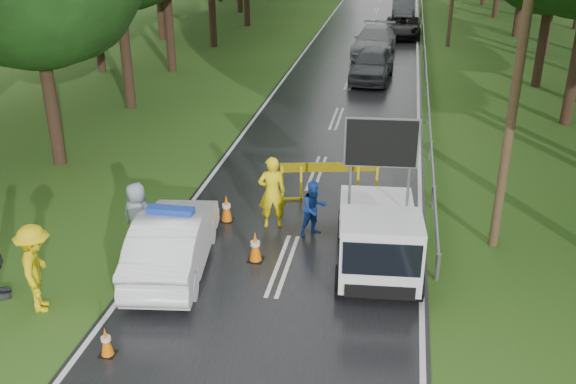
% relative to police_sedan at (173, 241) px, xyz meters
% --- Properties ---
extents(ground, '(160.00, 160.00, 0.00)m').
position_rel_police_sedan_xyz_m(ground, '(2.57, 0.60, -0.75)').
color(ground, '#224714').
rests_on(ground, ground).
extents(road, '(7.00, 140.00, 0.02)m').
position_rel_police_sedan_xyz_m(road, '(2.57, 30.60, -0.74)').
color(road, black).
rests_on(road, ground).
extents(guardrail, '(0.12, 60.06, 0.70)m').
position_rel_police_sedan_xyz_m(guardrail, '(6.27, 30.27, -0.20)').
color(guardrail, gray).
rests_on(guardrail, ground).
extents(utility_pole_near, '(1.40, 0.24, 10.00)m').
position_rel_police_sedan_xyz_m(utility_pole_near, '(7.77, 2.60, 4.32)').
color(utility_pole_near, '#44311F').
rests_on(utility_pole_near, ground).
extents(police_sedan, '(2.19, 4.70, 1.64)m').
position_rel_police_sedan_xyz_m(police_sedan, '(0.00, 0.00, 0.00)').
color(police_sedan, white).
rests_on(police_sedan, ground).
extents(work_truck, '(2.25, 4.48, 3.46)m').
position_rel_police_sedan_xyz_m(work_truck, '(4.85, 0.81, 0.19)').
color(work_truck, gray).
rests_on(work_truck, ground).
extents(barrier, '(2.88, 0.68, 1.21)m').
position_rel_police_sedan_xyz_m(barrier, '(3.23, 4.60, 0.17)').
color(barrier, '#DCBA0B').
rests_on(barrier, ground).
extents(officer, '(0.86, 0.68, 2.06)m').
position_rel_police_sedan_xyz_m(officer, '(1.89, 2.60, 0.28)').
color(officer, yellow).
rests_on(officer, ground).
extents(civilian, '(0.95, 0.93, 1.55)m').
position_rel_police_sedan_xyz_m(civilian, '(3.08, 2.34, 0.03)').
color(civilian, '#1941A6').
rests_on(civilian, ground).
extents(bystander_left, '(1.22, 1.50, 2.02)m').
position_rel_police_sedan_xyz_m(bystander_left, '(-2.29, -2.14, 0.26)').
color(bystander_left, '#DCBF0B').
rests_on(bystander_left, ground).
extents(bystander_right, '(0.98, 0.75, 1.79)m').
position_rel_police_sedan_xyz_m(bystander_right, '(-1.23, 0.84, 0.15)').
color(bystander_right, gray).
rests_on(bystander_right, ground).
extents(queue_car_first, '(2.21, 4.87, 1.62)m').
position_rel_police_sedan_xyz_m(queue_car_first, '(3.59, 19.29, 0.06)').
color(queue_car_first, '#3C3F44').
rests_on(queue_car_first, ground).
extents(queue_car_second, '(2.56, 5.68, 1.62)m').
position_rel_police_sedan_xyz_m(queue_car_second, '(3.37, 25.29, 0.06)').
color(queue_car_second, gray).
rests_on(queue_car_second, ground).
extents(queue_car_third, '(2.32, 4.95, 1.37)m').
position_rel_police_sedan_xyz_m(queue_car_third, '(4.93, 31.29, -0.06)').
color(queue_car_third, black).
rests_on(queue_car_third, ground).
extents(queue_car_fourth, '(1.84, 5.04, 1.65)m').
position_rel_police_sedan_xyz_m(queue_car_fourth, '(4.82, 39.92, 0.08)').
color(queue_car_fourth, '#44484D').
rests_on(queue_car_fourth, ground).
extents(cone_near_left, '(0.31, 0.31, 0.65)m').
position_rel_police_sedan_xyz_m(cone_near_left, '(-0.20, -3.40, -0.43)').
color(cone_near_left, black).
rests_on(cone_near_left, ground).
extents(cone_center, '(0.38, 0.38, 0.81)m').
position_rel_police_sedan_xyz_m(cone_center, '(1.85, 0.70, -0.36)').
color(cone_center, black).
rests_on(cone_center, ground).
extents(cone_far, '(0.36, 0.36, 0.76)m').
position_rel_police_sedan_xyz_m(cone_far, '(3.97, 3.10, -0.38)').
color(cone_far, black).
rests_on(cone_far, ground).
extents(cone_left_mid, '(0.38, 0.38, 0.80)m').
position_rel_police_sedan_xyz_m(cone_left_mid, '(0.57, 2.69, -0.36)').
color(cone_left_mid, black).
rests_on(cone_left_mid, ground).
extents(cone_right, '(0.31, 0.31, 0.66)m').
position_rel_police_sedan_xyz_m(cone_right, '(4.97, 4.22, -0.43)').
color(cone_right, black).
rests_on(cone_right, ground).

